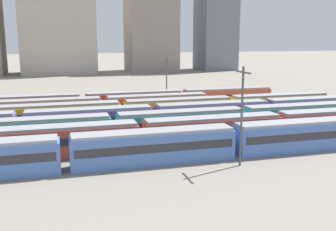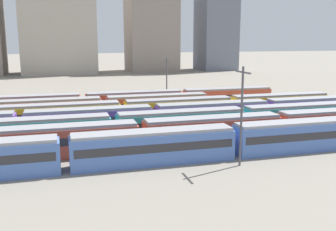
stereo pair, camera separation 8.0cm
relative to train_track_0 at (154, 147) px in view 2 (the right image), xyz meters
name	(u,v)px [view 2 (the right image)]	position (x,y,z in m)	size (l,w,h in m)	color
train_track_0	(154,147)	(0.00, 0.00, 0.00)	(93.60, 3.06, 3.75)	#4C70BC
train_track_1	(213,131)	(9.06, 5.20, 0.00)	(93.60, 3.06, 3.75)	#BC4C38
train_track_2	(243,120)	(15.93, 10.40, 0.00)	(112.50, 3.06, 3.75)	teal
train_track_3	(154,117)	(3.77, 15.60, 0.00)	(74.70, 3.06, 3.75)	#6B429E
train_track_4	(123,112)	(-0.11, 20.80, 0.00)	(74.70, 3.06, 3.75)	yellow
train_track_5	(46,110)	(-11.92, 26.00, 0.00)	(55.80, 3.06, 3.75)	#BC4C38
train_track_6	(83,103)	(-5.60, 31.20, 0.00)	(74.70, 3.06, 3.75)	#BC4C38
catenary_pole_0	(242,112)	(8.76, -3.23, 4.00)	(0.24, 3.20, 10.70)	#4C4C51
catenary_pole_1	(167,79)	(11.00, 34.42, 3.54)	(0.24, 3.20, 9.80)	#4C4C51
distant_building_2	(57,11)	(-8.89, 117.50, 21.54)	(27.50, 18.99, 46.89)	#B2A899
distant_building_3	(151,26)	(27.41, 117.50, 16.17)	(19.11, 19.59, 36.15)	gray
distant_building_4	(216,10)	(55.82, 117.50, 23.04)	(14.62, 16.28, 49.90)	slate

